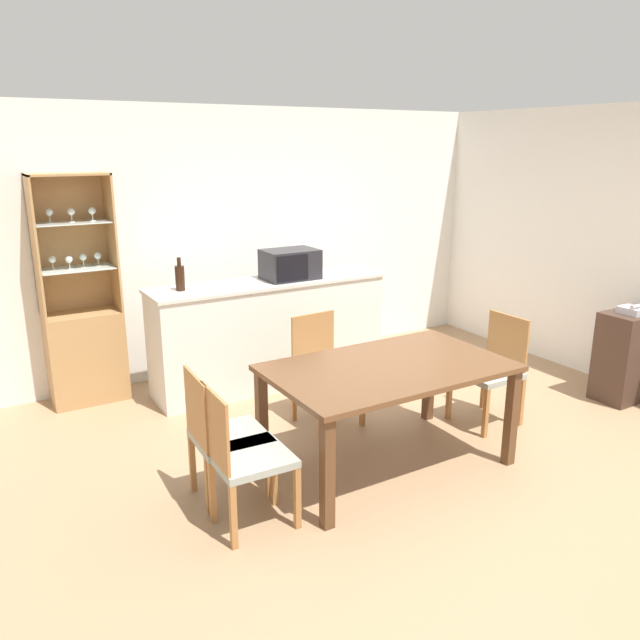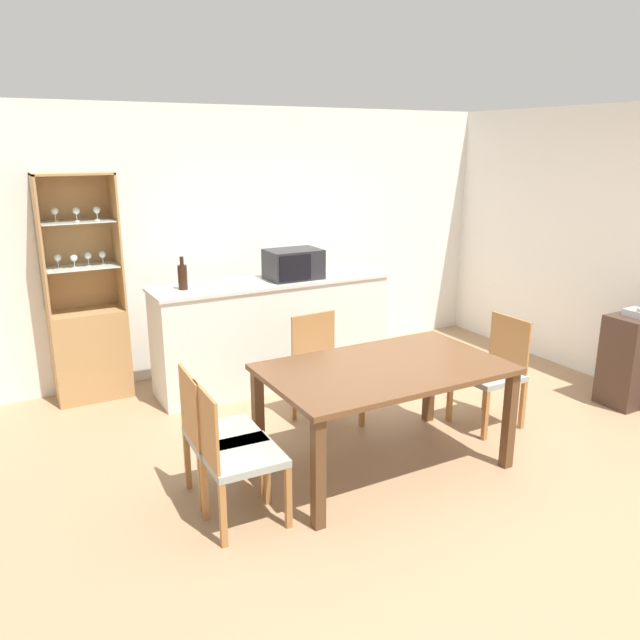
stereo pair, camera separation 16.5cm
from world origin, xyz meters
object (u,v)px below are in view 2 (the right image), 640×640
dining_chair_side_right_far (492,372)px  telephone (640,313)px  dining_chair_side_left_near (235,455)px  dining_chair_head_far (324,370)px  display_cabinet (89,335)px  side_cabinet (634,359)px  microwave (293,264)px  wine_bottle (183,276)px  dining_table (384,378)px  dining_chair_side_left_far (217,434)px

dining_chair_side_right_far → telephone: size_ratio=4.42×
dining_chair_side_left_near → dining_chair_side_right_far: size_ratio=1.00×
dining_chair_head_far → display_cabinet: bearing=-46.9°
display_cabinet → telephone: (4.06, -2.44, 0.25)m
dining_chair_head_far → side_cabinet: 2.72m
dining_chair_side_right_far → dining_chair_head_far: bearing=57.9°
telephone → dining_chair_side_right_far: bearing=167.7°
microwave → dining_chair_head_far: bearing=-102.3°
dining_chair_side_right_far → dining_chair_side_left_near: bearing=96.1°
dining_chair_side_left_near → side_cabinet: dining_chair_side_left_near is taller
wine_bottle → display_cabinet: bearing=148.8°
wine_bottle → side_cabinet: wine_bottle is taller
dining_table → dining_chair_side_left_near: (-1.15, -0.15, -0.21)m
dining_chair_side_left_near → dining_chair_head_far: 1.52m
side_cabinet → dining_chair_side_left_far: bearing=175.8°
dining_chair_side_left_near → dining_chair_side_left_far: size_ratio=1.00×
display_cabinet → dining_chair_side_left_far: display_cabinet is taller
dining_chair_side_left_near → display_cabinet: bearing=-169.1°
dining_table → microwave: bearing=83.5°
dining_chair_side_left_far → wine_bottle: 1.86m
wine_bottle → telephone: bearing=-31.0°
dining_chair_side_left_near → side_cabinet: 3.69m
microwave → side_cabinet: bearing=-39.4°
display_cabinet → side_cabinet: 4.77m
display_cabinet → dining_chair_side_left_far: (0.41, -2.15, -0.14)m
dining_chair_head_far → microwave: (0.21, 0.96, 0.69)m
display_cabinet → telephone: bearing=-31.0°
dining_chair_side_left_far → wine_bottle: (0.33, 1.70, 0.67)m
dining_chair_side_left_near → microwave: size_ratio=1.79×
dining_chair_side_left_near → wine_bottle: size_ratio=3.08×
dining_chair_side_left_near → dining_chair_side_right_far: bearing=98.7°
dining_chair_side_left_near → wine_bottle: 2.13m
microwave → wine_bottle: bearing=176.9°
dining_table → dining_chair_head_far: size_ratio=1.86×
dining_table → telephone: bearing=-3.3°
dining_chair_side_left_near → dining_chair_head_far: size_ratio=1.00×
wine_bottle → side_cabinet: (3.36, -1.97, -0.71)m
dining_chair_side_left_near → microwave: bearing=146.4°
dining_chair_head_far → dining_chair_side_right_far: bearing=145.5°
telephone → wine_bottle: bearing=149.0°
microwave → telephone: 3.02m
display_cabinet → dining_table: 2.78m
dining_table → display_cabinet: bearing=124.2°
wine_bottle → dining_table: bearing=-66.0°
dining_chair_side_right_far → wine_bottle: wine_bottle is taller
dining_chair_side_right_far → side_cabinet: dining_chair_side_right_far is taller
display_cabinet → microwave: (1.77, -0.51, 0.55)m
dining_chair_head_far → dining_chair_side_left_near: bearing=36.8°
display_cabinet → wine_bottle: 1.02m
display_cabinet → dining_chair_side_left_near: (0.41, -2.45, -0.14)m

